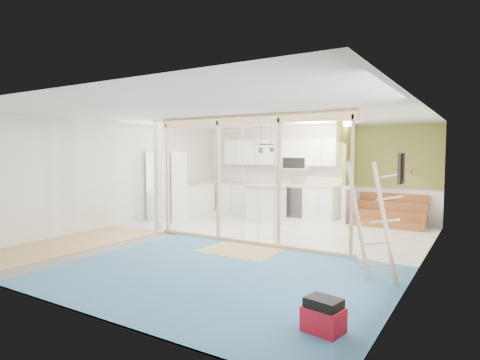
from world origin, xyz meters
The scene contains 17 objects.
room centered at (0.00, 0.00, 1.30)m, with size 7.01×8.01×2.61m.
floor_overlays centered at (0.07, 0.06, 0.01)m, with size 7.00×8.00×0.03m.
stud_frame centered at (-0.27, 0.00, 1.61)m, with size 4.66×0.14×2.60m.
base_cabinets centered at (-1.61, 3.36, 0.47)m, with size 4.45×2.24×0.93m.
upper_cabinets centered at (-0.84, 3.82, 1.82)m, with size 3.60×0.41×0.85m.
green_partition centered at (2.04, 3.66, 0.94)m, with size 2.25×1.51×2.60m.
pot_rack centered at (-0.31, 1.89, 2.00)m, with size 0.52×0.52×0.72m.
sheathing_panel centered at (3.48, -2.00, 1.30)m, with size 0.02×4.00×2.60m, color #9F7A56.
electrical_panel centered at (3.43, -1.40, 1.65)m, with size 0.04×0.30×0.40m, color #3D3D43.
ceiling_light centered at (1.40, 3.00, 2.54)m, with size 0.32×0.32×0.08m, color #FFEABF.
fridge centered at (-3.05, 1.37, 0.94)m, with size 0.91×0.88×1.87m.
island centered at (-0.69, 2.70, 0.49)m, with size 1.22×1.22×0.99m.
bowl centered at (-0.66, 2.80, 1.02)m, with size 0.24×0.24×0.06m, color silver.
soap_bottle_a centered at (-0.77, 3.60, 1.08)m, with size 0.12×0.12×0.30m, color #ABADBE.
soap_bottle_b centered at (-0.52, 3.75, 1.03)m, with size 0.09×0.09×0.19m, color silver.
toolbox centered at (3.00, -3.02, 0.18)m, with size 0.44×0.36×0.37m.
ladder centered at (3.03, -1.05, 0.87)m, with size 0.92×0.10×1.71m.
Camera 1 is at (4.37, -6.86, 1.86)m, focal length 30.00 mm.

